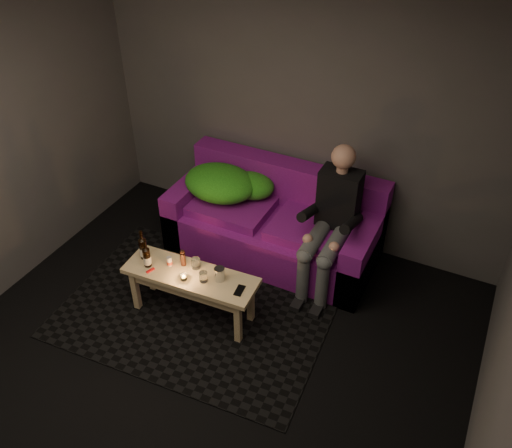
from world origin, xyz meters
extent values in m
plane|color=black|center=(0.00, 0.00, 0.00)|extent=(4.50, 4.50, 0.00)
plane|color=silver|center=(0.00, 0.00, 2.60)|extent=(4.50, 4.50, 0.00)
plane|color=#4F4C4F|center=(0.00, 2.25, 1.30)|extent=(4.00, 0.00, 4.00)
plane|color=#4F4C4F|center=(2.00, 0.00, 1.30)|extent=(0.00, 4.50, 4.50)
cube|color=black|center=(-0.32, 0.77, 0.01)|extent=(2.35, 1.78, 0.01)
cube|color=#7B107E|center=(-0.06, 1.77, 0.21)|extent=(1.97, 0.89, 0.41)
cube|color=#7B107E|center=(-0.06, 2.10, 0.63)|extent=(1.97, 0.22, 0.43)
cube|color=#7B107E|center=(-0.94, 1.77, 0.31)|extent=(0.20, 0.89, 0.61)
cube|color=#7B107E|center=(0.83, 1.77, 0.31)|extent=(0.20, 0.89, 0.61)
cube|color=#7B107E|center=(-0.47, 1.72, 0.45)|extent=(0.74, 0.59, 0.10)
cube|color=#7B107E|center=(0.36, 1.72, 0.45)|extent=(0.74, 0.59, 0.10)
ellipsoid|color=#1C7715|center=(-0.62, 1.77, 0.65)|extent=(0.71, 0.55, 0.30)
ellipsoid|color=#1C7715|center=(-0.34, 1.91, 0.62)|extent=(0.43, 0.35, 0.24)
ellipsoid|color=#1C7715|center=(-0.84, 1.89, 0.58)|extent=(0.32, 0.26, 0.16)
cube|color=black|center=(0.55, 1.82, 0.80)|extent=(0.35, 0.22, 0.54)
sphere|color=tan|center=(0.55, 1.82, 1.21)|extent=(0.21, 0.21, 0.21)
cylinder|color=#53575E|center=(0.46, 1.51, 0.52)|extent=(0.14, 0.49, 0.14)
cylinder|color=#53575E|center=(0.63, 1.51, 0.52)|extent=(0.14, 0.49, 0.14)
cylinder|color=#53575E|center=(0.46, 1.28, 0.25)|extent=(0.11, 0.11, 0.50)
cylinder|color=#53575E|center=(0.63, 1.28, 0.25)|extent=(0.11, 0.11, 0.50)
cube|color=black|center=(0.46, 1.22, 0.03)|extent=(0.09, 0.22, 0.06)
cube|color=black|center=(0.63, 1.22, 0.03)|extent=(0.09, 0.22, 0.06)
cube|color=tan|center=(-0.32, 0.72, 0.44)|extent=(1.15, 0.43, 0.04)
cube|color=tan|center=(-0.32, 0.72, 0.37)|extent=(1.00, 0.34, 0.10)
cube|color=tan|center=(-0.79, 0.56, 0.21)|extent=(0.05, 0.05, 0.42)
cube|color=tan|center=(-0.81, 0.82, 0.21)|extent=(0.05, 0.05, 0.42)
cube|color=tan|center=(0.17, 0.62, 0.21)|extent=(0.05, 0.05, 0.42)
cube|color=tan|center=(0.16, 0.88, 0.21)|extent=(0.05, 0.05, 0.42)
cylinder|color=black|center=(-0.77, 0.72, 0.56)|extent=(0.07, 0.07, 0.19)
cylinder|color=white|center=(-0.77, 0.72, 0.53)|extent=(0.07, 0.07, 0.08)
cone|color=black|center=(-0.77, 0.72, 0.66)|extent=(0.07, 0.07, 0.03)
cylinder|color=black|center=(-0.77, 0.72, 0.69)|extent=(0.03, 0.03, 0.09)
cylinder|color=black|center=(-0.69, 0.65, 0.55)|extent=(0.06, 0.06, 0.17)
cylinder|color=white|center=(-0.69, 0.65, 0.52)|extent=(0.06, 0.06, 0.07)
cone|color=black|center=(-0.69, 0.65, 0.65)|extent=(0.06, 0.06, 0.03)
cylinder|color=black|center=(-0.69, 0.65, 0.68)|extent=(0.02, 0.02, 0.08)
cylinder|color=silver|center=(-0.52, 0.73, 0.51)|extent=(0.05, 0.05, 0.09)
cylinder|color=black|center=(-0.42, 0.79, 0.52)|extent=(0.05, 0.05, 0.12)
cylinder|color=white|center=(-0.32, 0.81, 0.51)|extent=(0.09, 0.09, 0.09)
cylinder|color=white|center=(-0.33, 0.64, 0.48)|extent=(0.06, 0.06, 0.04)
sphere|color=orange|center=(-0.33, 0.64, 0.49)|extent=(0.02, 0.02, 0.02)
cylinder|color=white|center=(-0.18, 0.70, 0.51)|extent=(0.07, 0.07, 0.09)
cylinder|color=#B5B6BC|center=(-0.07, 0.77, 0.52)|extent=(0.11, 0.11, 0.12)
cube|color=black|center=(0.14, 0.72, 0.47)|extent=(0.08, 0.13, 0.01)
cube|color=red|center=(-0.63, 0.60, 0.47)|extent=(0.04, 0.08, 0.01)
camera|label=1|loc=(1.62, -1.99, 3.46)|focal=38.00mm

